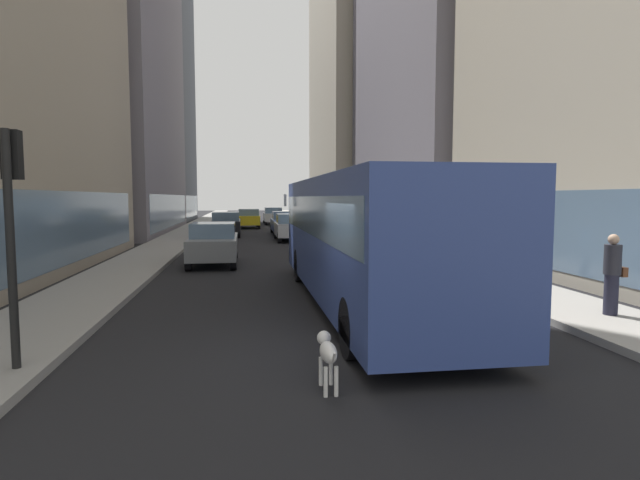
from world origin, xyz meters
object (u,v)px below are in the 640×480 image
Objects in this scene: car_black_suv at (226,224)px; pedestrian_with_handbag at (612,274)px; transit_bus at (362,231)px; car_blue_hatchback at (285,223)px; car_grey_wagon at (214,243)px; pedestrian_in_coat at (491,248)px; car_white_van at (273,216)px; traffic_light_near at (11,209)px; dalmatian_dog at (328,352)px; car_silver_sedan at (292,227)px; car_yellow_taxi at (249,218)px.

car_black_suv is 26.85m from pedestrian_with_handbag.
transit_bus reaches higher than car_blue_hatchback.
pedestrian_in_coat reaches higher than car_grey_wagon.
traffic_light_near reaches higher than car_white_van.
dalmatian_dog is (2.26, -13.52, -0.31)m from car_grey_wagon.
car_white_van is 2.71× the size of pedestrian_with_handbag.
car_grey_wagon is (-4.00, -10.27, 0.00)m from car_silver_sedan.
car_grey_wagon is at bearing 80.36° from traffic_light_near.
car_white_van is at bearing 90.00° from car_blue_hatchback.
traffic_light_near reaches higher than car_black_suv.
car_yellow_taxi is 0.89× the size of car_white_van.
pedestrian_in_coat is at bearing 89.01° from pedestrian_with_handbag.
car_white_van is at bearing 96.68° from pedestrian_with_handbag.
traffic_light_near is (-10.83, -1.68, 1.42)m from pedestrian_with_handbag.
car_blue_hatchback is at bearing 90.00° from transit_bus.
car_silver_sedan and car_black_suv have the same top height.
car_silver_sedan is 1.20× the size of traffic_light_near.
car_white_van is at bearing 90.00° from transit_bus.
car_silver_sedan is 0.86× the size of car_black_suv.
pedestrian_in_coat is 13.12m from traffic_light_near.
car_blue_hatchback is (2.40, -8.10, -0.00)m from car_yellow_taxi.
pedestrian_with_handbag is 11.05m from traffic_light_near.
traffic_light_near is at bearing -105.08° from car_silver_sedan.
car_silver_sedan is 4.26× the size of dalmatian_dog.
traffic_light_near is at bearing -94.44° from car_black_suv.
dalmatian_dog is 0.28× the size of traffic_light_near.
car_black_suv is at bearing 108.98° from pedestrian_with_handbag.
dalmatian_dog is at bearing -85.43° from car_black_suv.
car_silver_sedan is at bearing 74.92° from traffic_light_near.
dalmatian_dog is (2.26, -28.22, -0.31)m from car_black_suv.
car_yellow_taxi and car_black_suv have the same top height.
car_silver_sedan is 16.25m from pedestrian_in_coat.
car_white_van is 15.50m from car_black_suv.
car_grey_wagon is 13.71m from dalmatian_dog.
car_white_van and car_black_suv have the same top height.
transit_bus is 2.84× the size of car_yellow_taxi.
pedestrian_in_coat reaches higher than car_white_van.
transit_bus is 7.45m from traffic_light_near.
pedestrian_in_coat is at bearing -76.89° from car_blue_hatchback.
transit_bus is at bearing -90.00° from car_silver_sedan.
pedestrian_with_handbag is at bearing -71.02° from car_black_suv.
dalmatian_dog is at bearing -156.34° from pedestrian_with_handbag.
traffic_light_near is (-6.10, -22.63, 1.61)m from car_silver_sedan.
car_blue_hatchback is at bearing 90.00° from car_silver_sedan.
car_yellow_taxi is 1.19× the size of traffic_light_near.
car_grey_wagon is at bearing -104.49° from car_blue_hatchback.
dalmatian_dog is 0.57× the size of pedestrian_in_coat.
car_black_suv is at bearing 132.07° from car_silver_sedan.
dalmatian_dog is (-1.74, -23.79, -0.31)m from car_silver_sedan.
car_yellow_taxi is at bearing 84.12° from traffic_light_near.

